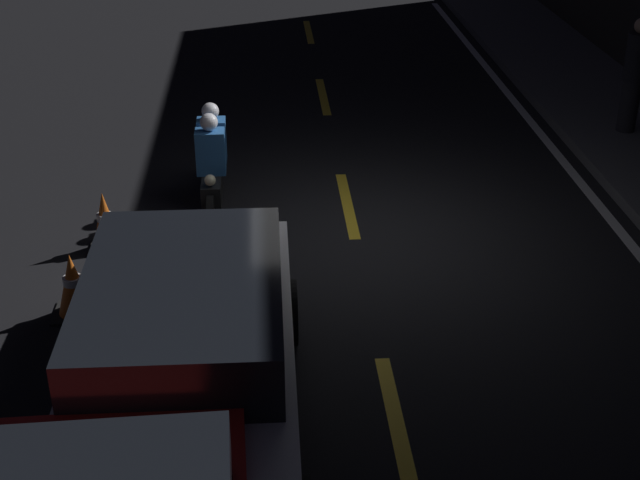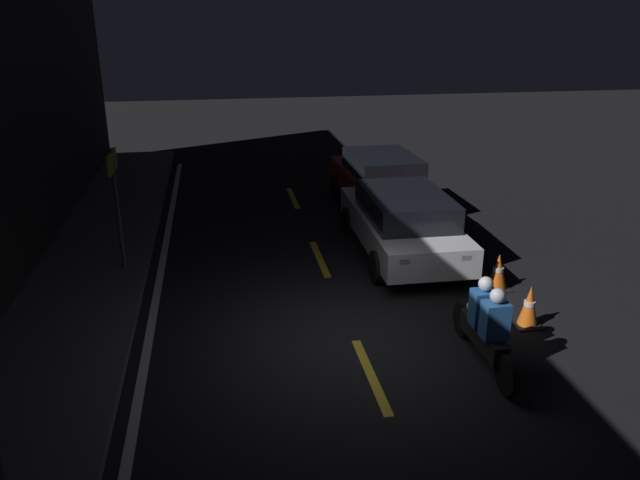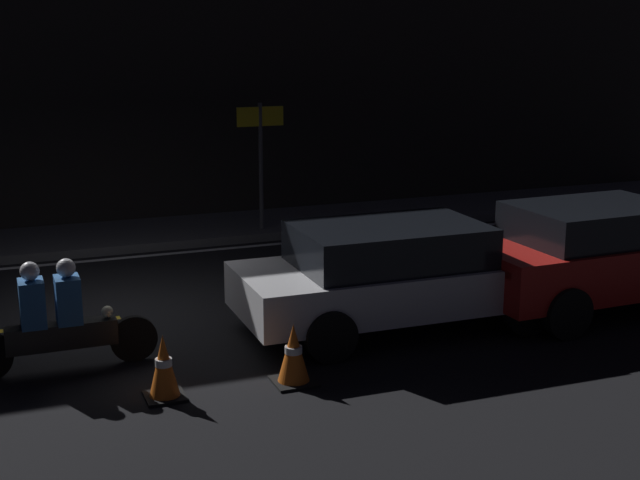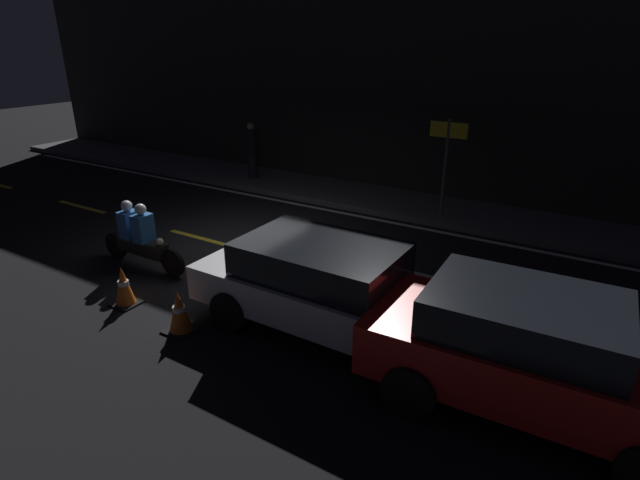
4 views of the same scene
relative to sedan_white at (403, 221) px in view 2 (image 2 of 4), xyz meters
The scene contains 12 objects.
ground_plane 3.94m from the sedan_white, 152.76° to the left, with size 56.00×56.00×0.00m, color black.
raised_curb 7.29m from the sedan_white, 118.22° to the left, with size 28.00×2.19×0.16m.
lane_dash_c 4.83m from the sedan_white, 158.26° to the left, with size 2.00×0.14×0.01m.
lane_dash_d 1.93m from the sedan_white, 87.82° to the left, with size 2.00×0.14×0.01m.
lane_dash_e 4.96m from the sedan_white, 21.16° to the left, with size 2.00×0.14×0.01m.
lane_solid_kerb 6.15m from the sedan_white, 124.21° to the left, with size 25.20×0.14×0.01m.
sedan_white is the anchor object (origin of this frame).
taxi_red 3.03m from the sedan_white, ahead, with size 4.11×1.99×1.54m.
motorcycle 4.42m from the sedan_white, behind, with size 2.23×0.36×1.35m.
traffic_cone_near 3.63m from the sedan_white, 160.87° to the right, with size 0.44×0.44×0.72m.
traffic_cone_mid 2.38m from the sedan_white, 146.43° to the right, with size 0.47×0.47×0.70m.
shop_sign 5.83m from the sedan_white, 91.08° to the left, with size 0.90×0.08×2.40m.
Camera 2 is at (-8.56, 2.02, 5.05)m, focal length 35.00 mm.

